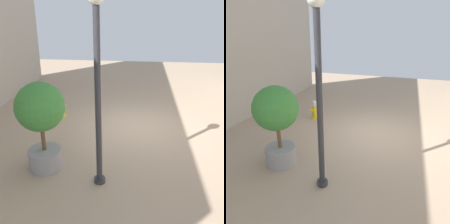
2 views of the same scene
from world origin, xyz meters
The scene contains 4 objects.
ground_plane centered at (0.00, 0.00, 0.00)m, with size 23.40×23.40×0.00m, color tan.
fire_hydrant centered at (2.99, -0.67, 0.42)m, with size 0.39×0.38×0.85m.
planter_tree centered at (2.40, 2.86, 1.49)m, with size 1.25×1.25×2.38m.
street_lamp centered at (0.87, 3.33, 2.73)m, with size 0.36×0.36×4.45m.
Camera 2 is at (-0.90, 7.17, 3.64)m, focal length 32.34 mm.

